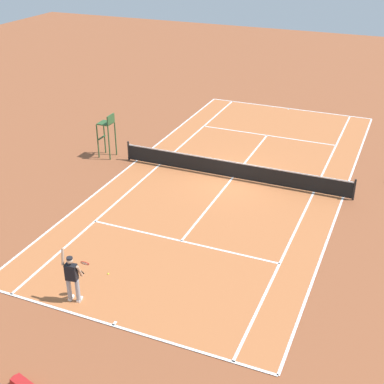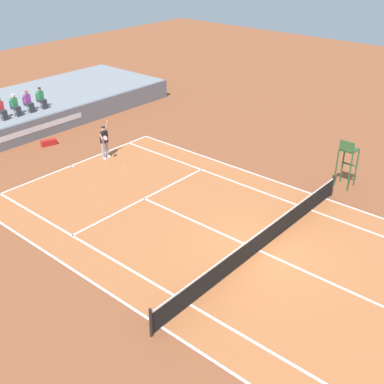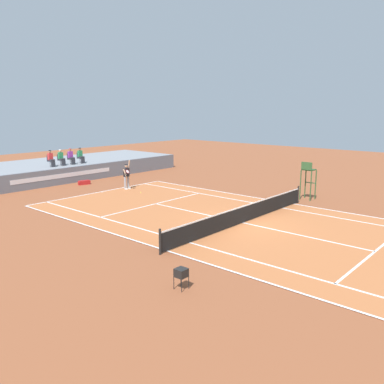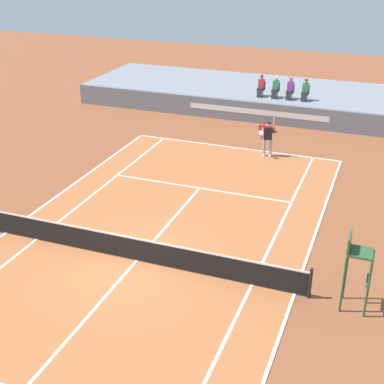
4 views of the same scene
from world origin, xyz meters
name	(u,v)px [view 3 (image 3 of 4)]	position (x,y,z in m)	size (l,w,h in m)	color
ground_plane	(244,223)	(0.00, 0.00, 0.00)	(80.00, 80.00, 0.00)	brown
court	(244,223)	(0.00, 0.00, 0.01)	(11.08, 23.88, 0.03)	#B76638
net	(244,213)	(0.00, 0.00, 0.52)	(11.98, 0.10, 1.07)	black
barrier_wall	(64,176)	(0.00, 16.49, 0.63)	(24.17, 0.25, 1.26)	slate
bleacher_platform	(39,171)	(0.00, 20.15, 0.63)	(24.17, 7.07, 1.26)	gray
spectator_seated_0	(51,159)	(-0.20, 17.84, 1.87)	(0.44, 0.60, 1.27)	#474C56
spectator_seated_1	(61,158)	(0.70, 17.84, 1.87)	(0.44, 0.60, 1.27)	#474C56
spectator_seated_2	(71,157)	(1.58, 17.84, 1.87)	(0.44, 0.60, 1.27)	#474C56
spectator_seated_3	(81,156)	(2.49, 17.84, 1.87)	(0.44, 0.60, 1.27)	#474C56
tennis_player	(127,176)	(1.85, 11.29, 0.99)	(0.75, 0.70, 2.08)	#9E9EA3
tennis_ball	(141,193)	(1.58, 9.53, 0.03)	(0.07, 0.07, 0.07)	#D1E533
umpire_chair	(308,176)	(7.20, 0.00, 1.56)	(0.77, 0.77, 2.44)	#2D562D
equipment_bag	(84,182)	(0.91, 15.18, 0.16)	(0.95, 0.54, 0.32)	red
ball_hopper	(181,272)	(-7.70, -2.75, 0.57)	(0.36, 0.36, 0.70)	black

